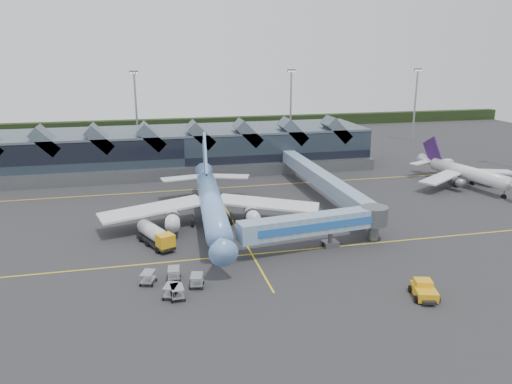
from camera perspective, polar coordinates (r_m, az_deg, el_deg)
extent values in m
plane|color=#2A292C|center=(78.43, -1.76, -4.90)|extent=(260.00, 260.00, 0.00)
cube|color=yellow|center=(71.17, -0.47, -7.13)|extent=(120.00, 0.25, 0.01)
cube|color=yellow|center=(104.69, -4.82, 0.43)|extent=(120.00, 0.25, 0.01)
cube|color=yellow|center=(87.68, -3.07, -2.63)|extent=(0.25, 60.00, 0.01)
cube|color=black|center=(184.27, -8.66, 7.68)|extent=(260.00, 4.00, 4.00)
cube|color=black|center=(122.50, -8.58, 4.75)|extent=(90.00, 20.00, 9.00)
cube|color=#4B5864|center=(121.69, -8.68, 6.92)|extent=(90.00, 20.00, 0.60)
cube|color=slate|center=(112.47, -8.04, 2.10)|extent=(90.00, 2.50, 2.60)
cube|color=#4B5864|center=(116.07, -22.85, 5.47)|extent=(6.43, 6.00, 6.43)
cube|color=#4B5864|center=(114.72, -17.41, 5.88)|extent=(6.43, 6.00, 6.43)
cube|color=#4B5864|center=(114.42, -11.89, 6.25)|extent=(6.43, 6.00, 6.43)
cube|color=#4B5864|center=(115.18, -6.39, 6.55)|extent=(6.43, 6.00, 6.43)
cube|color=#4B5864|center=(116.96, -1.00, 6.79)|extent=(6.43, 6.00, 6.43)
cube|color=#4B5864|center=(119.74, 4.19, 6.96)|extent=(6.43, 6.00, 6.43)
cube|color=#4B5864|center=(123.44, 9.11, 7.08)|extent=(6.43, 6.00, 6.43)
cylinder|color=gray|center=(144.87, -13.51, 8.81)|extent=(0.56, 0.56, 22.00)
cube|color=slate|center=(144.00, -13.79, 13.15)|extent=(2.40, 0.50, 0.90)
cylinder|color=gray|center=(151.51, 3.98, 9.50)|extent=(0.56, 0.56, 22.00)
cube|color=slate|center=(150.68, 4.07, 13.66)|extent=(2.40, 0.50, 0.90)
cylinder|color=gray|center=(165.93, 17.70, 9.36)|extent=(0.56, 0.56, 22.00)
cube|color=slate|center=(165.17, 18.03, 13.14)|extent=(2.40, 0.50, 0.90)
cylinder|color=#76A7EF|center=(80.31, -5.08, -1.45)|extent=(5.86, 30.04, 3.68)
cone|color=#76A7EF|center=(63.87, -3.96, -6.09)|extent=(4.05, 5.37, 3.68)
cube|color=black|center=(62.99, -3.92, -5.66)|extent=(1.42, 0.44, 0.48)
cone|color=#76A7EF|center=(97.87, -5.85, 1.88)|extent=(4.17, 7.08, 3.68)
cube|color=silver|center=(81.66, -11.74, -1.91)|extent=(17.58, 9.38, 1.22)
cube|color=silver|center=(82.78, 1.38, -1.33)|extent=(17.60, 11.46, 1.22)
cylinder|color=silver|center=(78.63, -9.52, -3.20)|extent=(2.65, 5.27, 2.28)
cylinder|color=silver|center=(79.41, -0.42, -2.78)|extent=(2.65, 5.27, 2.28)
cube|color=#76A7EF|center=(95.34, -5.86, 3.87)|extent=(1.13, 9.44, 10.15)
cube|color=silver|center=(96.51, -8.50, 1.58)|extent=(8.07, 4.25, 0.24)
cube|color=silver|center=(96.96, -3.13, 1.80)|extent=(8.22, 5.23, 0.24)
cylinder|color=slate|center=(68.13, -4.17, -7.30)|extent=(0.27, 0.27, 2.13)
cylinder|color=slate|center=(82.30, -7.27, -3.22)|extent=(0.27, 0.27, 2.13)
cylinder|color=slate|center=(82.67, -2.93, -3.02)|extent=(0.27, 0.27, 2.13)
cylinder|color=black|center=(68.40, -4.16, -7.82)|extent=(0.54, 1.39, 1.36)
cylinder|color=silver|center=(113.76, 23.12, 2.01)|extent=(6.40, 19.67, 2.78)
cone|color=silver|center=(121.92, 19.07, 3.38)|extent=(3.57, 4.90, 2.78)
cube|color=silver|center=(109.88, 20.42, 1.57)|extent=(11.90, 8.76, 0.93)
cube|color=silver|center=(119.22, 24.93, 2.15)|extent=(11.95, 5.04, 0.93)
cylinder|color=slate|center=(110.01, 22.02, 1.05)|extent=(2.32, 3.61, 1.73)
cylinder|color=slate|center=(116.32, 25.02, 1.47)|extent=(2.32, 3.61, 1.73)
cube|color=#391C55|center=(120.63, 19.54, 4.46)|extent=(1.59, 6.22, 6.79)
cube|color=silver|center=(119.22, 18.23, 3.19)|extent=(5.64, 4.00, 0.23)
cube|color=silver|center=(123.47, 20.40, 3.40)|extent=(5.41, 2.24, 0.23)
cylinder|color=slate|center=(108.48, 26.48, -0.23)|extent=(0.26, 0.26, 1.61)
cylinder|color=slate|center=(113.13, 21.87, 0.92)|extent=(0.26, 0.26, 1.61)
cylinder|color=slate|center=(116.52, 23.50, 1.15)|extent=(0.26, 0.26, 1.61)
cylinder|color=black|center=(108.61, 26.45, -0.49)|extent=(0.60, 1.09, 1.03)
cube|color=#6D99B7|center=(72.12, 6.63, -3.61)|extent=(18.65, 5.18, 2.68)
cube|color=#225BAD|center=(70.93, 7.16, -3.97)|extent=(18.30, 2.54, 1.11)
cube|color=#6D99B7|center=(68.27, -0.99, -4.65)|extent=(2.77, 3.24, 2.77)
cylinder|color=slate|center=(74.04, 8.50, -4.76)|extent=(0.65, 0.65, 3.89)
cube|color=slate|center=(74.59, 8.45, -5.86)|extent=(2.44, 2.12, 0.83)
cylinder|color=black|center=(74.20, 7.82, -6.03)|extent=(0.48, 0.87, 0.83)
cylinder|color=black|center=(75.05, 9.07, -5.82)|extent=(0.48, 0.87, 0.83)
cylinder|color=slate|center=(77.12, 13.36, -2.64)|extent=(4.06, 4.06, 2.77)
cylinder|color=slate|center=(77.75, 13.27, -4.00)|extent=(1.66, 1.66, 3.89)
cube|color=black|center=(75.39, -11.39, -5.53)|extent=(5.47, 8.60, 0.47)
cube|color=gold|center=(72.36, -10.31, -5.57)|extent=(2.89, 2.79, 2.06)
cube|color=black|center=(71.56, -10.06, -5.40)|extent=(1.94, 0.96, 0.94)
cylinder|color=silver|center=(75.90, -11.81, -4.39)|extent=(4.17, 5.83, 2.15)
sphere|color=silver|center=(78.23, -12.68, -3.82)|extent=(2.06, 2.06, 2.06)
sphere|color=silver|center=(73.59, -10.89, -4.99)|extent=(2.06, 2.06, 2.06)
cylinder|color=black|center=(72.65, -11.23, -6.56)|extent=(0.68, 0.99, 0.94)
cylinder|color=black|center=(73.60, -9.59, -6.17)|extent=(0.68, 0.99, 0.94)
cylinder|color=black|center=(75.42, -12.33, -5.77)|extent=(0.68, 0.99, 0.94)
cylinder|color=black|center=(76.33, -10.74, -5.41)|extent=(0.68, 0.99, 0.94)
cylinder|color=black|center=(77.41, -13.07, -5.24)|extent=(0.68, 0.99, 0.94)
cylinder|color=black|center=(78.31, -11.52, -4.90)|extent=(0.68, 0.99, 0.94)
cube|color=gold|center=(62.47, 18.66, -10.72)|extent=(3.26, 4.32, 1.07)
cube|color=gold|center=(62.68, 18.56, -9.81)|extent=(2.30, 2.14, 0.75)
cube|color=black|center=(60.87, 19.18, -11.79)|extent=(1.66, 1.21, 0.32)
cylinder|color=black|center=(61.18, 17.85, -11.57)|extent=(0.53, 0.91, 0.85)
cylinder|color=black|center=(61.89, 20.08, -11.46)|extent=(0.53, 0.91, 0.85)
cylinder|color=black|center=(63.37, 17.23, -10.52)|extent=(0.53, 0.91, 0.85)
cylinder|color=black|center=(64.06, 19.38, -10.42)|extent=(0.53, 0.91, 0.85)
cube|color=#95989D|center=(64.36, -9.37, -9.42)|extent=(1.62, 2.35, 0.15)
cube|color=#95989D|center=(63.96, -9.41, -8.64)|extent=(1.62, 2.35, 0.08)
cylinder|color=black|center=(65.23, -8.66, -9.40)|extent=(0.16, 0.37, 0.36)
cube|color=#95989D|center=(62.22, -6.78, -10.24)|extent=(1.82, 2.46, 0.15)
cube|color=#95989D|center=(61.80, -6.81, -9.44)|extent=(1.82, 2.46, 0.08)
cylinder|color=black|center=(63.05, -6.01, -10.23)|extent=(0.19, 0.38, 0.36)
cube|color=#95989D|center=(63.92, -12.22, -9.77)|extent=(2.09, 2.58, 0.15)
cube|color=#95989D|center=(63.52, -12.27, -8.98)|extent=(2.09, 2.58, 0.08)
cylinder|color=black|center=(64.55, -11.32, -9.82)|extent=(0.24, 0.38, 0.36)
cube|color=#95989D|center=(59.73, -8.99, -11.51)|extent=(1.54, 2.30, 0.15)
cube|color=#95989D|center=(59.30, -9.03, -10.68)|extent=(1.54, 2.30, 0.08)
cylinder|color=black|center=(60.70, -8.35, -11.41)|extent=(0.14, 0.37, 0.36)
cube|color=#95989D|center=(60.18, -9.66, -11.32)|extent=(2.09, 2.58, 0.15)
cube|color=#95989D|center=(59.75, -9.70, -10.50)|extent=(2.09, 2.58, 0.08)
cylinder|color=black|center=(60.84, -8.73, -11.36)|extent=(0.24, 0.38, 0.36)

